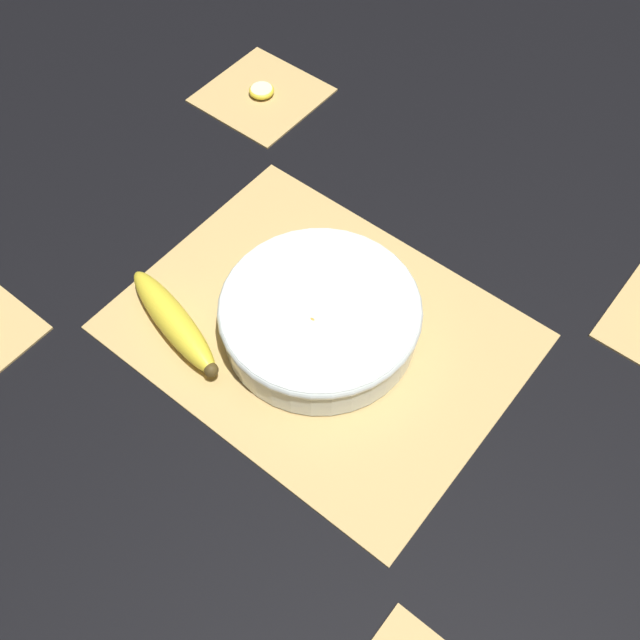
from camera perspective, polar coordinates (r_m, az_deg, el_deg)
ground_plane at (r=0.92m, az=0.00°, el=-0.95°), size 6.00×6.00×0.00m
bamboo_mat_center at (r=0.92m, az=0.00°, el=-0.85°), size 0.47×0.36×0.01m
coaster_mat_far_left at (r=1.21m, az=-4.45°, el=16.76°), size 0.17×0.17×0.01m
fruit_salad_bowl at (r=0.89m, az=-0.02°, el=0.33°), size 0.24×0.24×0.05m
whole_banana at (r=0.91m, az=-11.08°, el=-0.10°), size 0.18×0.08×0.04m
banana_coin_single at (r=1.21m, az=-4.47°, el=17.03°), size 0.04×0.04×0.01m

